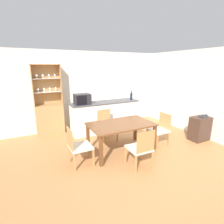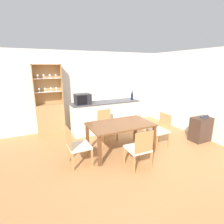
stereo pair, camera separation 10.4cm
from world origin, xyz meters
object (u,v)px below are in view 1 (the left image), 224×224
(dining_chair_side_left_near, at_px, (78,146))
(microwave, at_px, (82,99))
(telephone, at_px, (204,116))
(wine_bottle, at_px, (131,96))
(dining_chair_head_near, at_px, (140,148))
(dining_table, at_px, (121,127))
(side_cabinet, at_px, (200,129))
(dining_chair_side_right_near, at_px, (160,129))
(dining_chair_head_far, at_px, (107,125))
(display_cabinet, at_px, (50,114))

(dining_chair_side_left_near, bearing_deg, microwave, 158.30)
(microwave, bearing_deg, telephone, -34.24)
(wine_bottle, bearing_deg, dining_chair_head_near, -118.33)
(dining_table, distance_m, side_cabinet, 2.41)
(wine_bottle, bearing_deg, telephone, -57.95)
(dining_table, distance_m, dining_chair_head_near, 0.84)
(side_cabinet, bearing_deg, dining_chair_side_left_near, 175.21)
(dining_table, distance_m, microwave, 1.62)
(dining_chair_head_near, relative_size, side_cabinet, 1.25)
(dining_table, xyz_separation_m, side_cabinet, (2.35, -0.43, -0.29))
(microwave, height_order, side_cabinet, microwave)
(dining_chair_side_left_near, height_order, microwave, microwave)
(dining_table, height_order, dining_chair_side_left_near, dining_chair_side_left_near)
(dining_chair_side_right_near, xyz_separation_m, telephone, (1.25, -0.35, 0.29))
(dining_table, relative_size, microwave, 3.36)
(dining_chair_head_far, relative_size, side_cabinet, 1.25)
(side_cabinet, bearing_deg, dining_table, 169.58)
(dining_chair_side_right_near, height_order, telephone, dining_chair_side_right_near)
(display_cabinet, relative_size, wine_bottle, 6.86)
(dining_chair_side_right_near, height_order, wine_bottle, wine_bottle)
(side_cabinet, bearing_deg, microwave, 146.32)
(dining_chair_head_far, distance_m, wine_bottle, 1.48)
(dining_chair_head_near, distance_m, side_cabinet, 2.38)
(dining_chair_side_left_near, xyz_separation_m, dining_chair_head_near, (1.12, -0.67, 0.00))
(dining_table, height_order, microwave, microwave)
(display_cabinet, distance_m, telephone, 4.52)
(dining_table, xyz_separation_m, dining_chair_side_left_near, (-1.12, -0.14, -0.20))
(dining_chair_head_near, bearing_deg, dining_chair_side_left_near, 150.31)
(dining_chair_side_right_near, height_order, microwave, microwave)
(dining_chair_head_far, height_order, wine_bottle, wine_bottle)
(side_cabinet, xyz_separation_m, telephone, (0.02, -0.05, 0.38))
(wine_bottle, bearing_deg, side_cabinet, -57.65)
(dining_table, bearing_deg, side_cabinet, -10.42)
(dining_chair_head_near, bearing_deg, microwave, 103.59)
(dining_chair_head_near, xyz_separation_m, dining_chair_head_far, (-0.00, 1.63, 0.00))
(dining_chair_side_right_near, relative_size, telephone, 4.24)
(dining_chair_side_right_near, relative_size, microwave, 1.85)
(dining_chair_side_right_near, xyz_separation_m, dining_chair_head_near, (-1.12, -0.67, 0.00))
(display_cabinet, distance_m, dining_chair_head_near, 3.16)
(wine_bottle, distance_m, side_cabinet, 2.29)
(wine_bottle, height_order, telephone, wine_bottle)
(dining_chair_side_right_near, bearing_deg, wine_bottle, -3.83)
(display_cabinet, height_order, dining_chair_side_left_near, display_cabinet)
(microwave, bearing_deg, dining_chair_head_far, -52.87)
(side_cabinet, bearing_deg, dining_chair_side_right_near, 166.68)
(dining_table, bearing_deg, display_cabinet, 124.55)
(dining_chair_side_left_near, distance_m, dining_chair_side_right_near, 2.24)
(dining_chair_head_near, xyz_separation_m, wine_bottle, (1.19, 2.21, 0.66))
(dining_chair_side_right_near, height_order, dining_chair_head_far, same)
(dining_chair_side_right_near, distance_m, telephone, 1.33)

